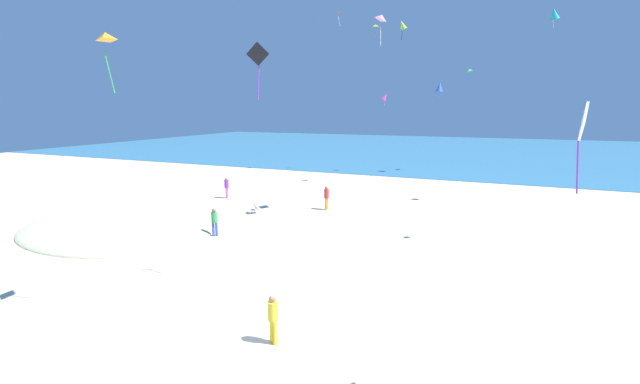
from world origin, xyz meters
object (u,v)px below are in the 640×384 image
at_px(person_3, 273,316).
at_px(kite_red, 339,14).
at_px(kite_orange, 105,37).
at_px(kite_white, 583,126).
at_px(kite_teal, 554,14).
at_px(person_2, 327,196).
at_px(kite_blue, 440,87).
at_px(person_0, 214,220).
at_px(kite_green, 469,70).
at_px(kite_pink, 382,17).
at_px(beach_chair_mid_beach, 253,209).
at_px(kite_lime, 402,25).
at_px(person_1, 227,186).
at_px(kite_yellow, 376,26).
at_px(kite_magenta, 385,97).
at_px(kite_black, 258,56).

distance_m(person_3, kite_red, 33.95).
bearing_deg(person_3, kite_orange, 122.60).
xyz_separation_m(kite_white, kite_teal, (1.85, 20.85, 5.92)).
distance_m(person_2, kite_blue, 19.58).
relative_size(person_0, kite_green, 1.13).
relative_size(kite_pink, kite_green, 1.33).
relative_size(kite_white, kite_red, 1.27).
xyz_separation_m(kite_teal, kite_blue, (-7.59, 11.44, -3.55)).
height_order(beach_chair_mid_beach, kite_white, kite_white).
bearing_deg(beach_chair_mid_beach, kite_lime, -166.92).
distance_m(person_1, kite_pink, 15.27).
bearing_deg(kite_yellow, beach_chair_mid_beach, -97.52).
bearing_deg(kite_teal, person_1, -164.55).
relative_size(person_1, kite_blue, 1.05).
bearing_deg(person_2, kite_lime, 77.90).
distance_m(person_0, kite_teal, 23.26).
relative_size(person_3, kite_magenta, 1.17).
xyz_separation_m(person_0, kite_green, (10.47, 26.62, 9.20)).
distance_m(person_2, kite_green, 22.67).
distance_m(person_0, kite_green, 30.05).
bearing_deg(kite_white, kite_green, 95.50).
relative_size(kite_magenta, kite_blue, 0.83).
relative_size(person_2, kite_red, 1.23).
bearing_deg(kite_green, kite_teal, -69.05).
distance_m(kite_yellow, kite_green, 10.01).
bearing_deg(kite_lime, kite_magenta, 113.08).
relative_size(beach_chair_mid_beach, kite_blue, 0.59).
relative_size(person_0, kite_pink, 0.85).
xyz_separation_m(person_1, kite_pink, (11.18, -0.43, 10.39)).
bearing_deg(kite_lime, person_3, -86.14).
bearing_deg(kite_teal, kite_white, -95.06).
bearing_deg(person_1, kite_yellow, -129.63).
distance_m(kite_yellow, kite_teal, 17.39).
relative_size(person_2, kite_teal, 1.30).
xyz_separation_m(kite_lime, kite_green, (4.80, 9.36, -2.78)).
bearing_deg(kite_black, beach_chair_mid_beach, 123.94).
xyz_separation_m(kite_yellow, kite_magenta, (1.14, -0.10, -6.66)).
xyz_separation_m(person_0, kite_orange, (2.61, -7.50, 7.38)).
bearing_deg(person_0, kite_red, 157.58).
bearing_deg(kite_red, kite_lime, -35.54).
distance_m(kite_lime, kite_orange, 25.37).
bearing_deg(kite_teal, kite_black, -121.00).
distance_m(kite_white, kite_orange, 11.37).
relative_size(person_1, person_3, 1.08).
relative_size(kite_black, kite_red, 1.44).
height_order(kite_lime, kite_green, kite_lime).
height_order(person_2, kite_black, kite_black).
bearing_deg(kite_teal, person_3, -112.22).
bearing_deg(kite_yellow, person_0, -94.54).
xyz_separation_m(person_2, kite_pink, (3.27, -0.02, 10.39)).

